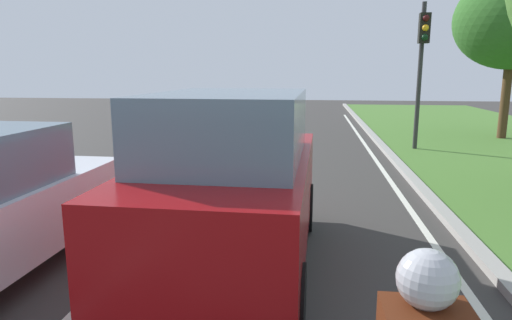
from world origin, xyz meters
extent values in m
plane|color=#383533|center=(0.00, 14.00, 0.00)|extent=(60.00, 60.00, 0.00)
cube|color=silver|center=(-0.70, 14.00, 0.00)|extent=(0.12, 32.00, 0.01)
cube|color=silver|center=(3.60, 14.00, 0.00)|extent=(0.12, 32.00, 0.01)
cube|color=#9E9B93|center=(4.10, 14.00, 0.06)|extent=(0.24, 48.00, 0.12)
cube|color=maroon|center=(0.78, 8.38, 0.93)|extent=(1.98, 4.53, 1.10)
cube|color=slate|center=(0.78, 8.23, 1.88)|extent=(1.75, 2.73, 0.80)
cylinder|color=black|center=(-0.07, 9.93, 0.38)|extent=(0.23, 0.76, 0.76)
cylinder|color=black|center=(1.68, 9.90, 0.38)|extent=(0.23, 0.76, 0.76)
cylinder|color=black|center=(-0.12, 6.87, 0.38)|extent=(0.23, 0.76, 0.76)
cylinder|color=black|center=(1.63, 6.84, 0.38)|extent=(0.23, 0.76, 0.76)
cylinder|color=black|center=(-3.01, 9.07, 0.32)|extent=(0.23, 0.64, 0.64)
cylinder|color=black|center=(-1.39, 9.05, 0.32)|extent=(0.23, 0.64, 0.64)
sphere|color=#B2B2B7|center=(2.30, 4.90, 1.60)|extent=(0.28, 0.28, 0.28)
cylinder|color=#2D2D2D|center=(5.07, 17.90, 2.31)|extent=(0.14, 0.14, 4.63)
cube|color=black|center=(5.07, 17.70, 3.83)|extent=(0.32, 0.24, 0.90)
sphere|color=#3F0F0F|center=(5.07, 17.57, 4.11)|extent=(0.20, 0.20, 0.20)
sphere|color=#F2AD19|center=(5.07, 17.57, 3.83)|extent=(0.20, 0.20, 0.20)
sphere|color=black|center=(5.07, 17.57, 3.55)|extent=(0.20, 0.20, 0.20)
cylinder|color=#4C331E|center=(8.84, 20.76, 1.40)|extent=(0.32, 0.32, 2.79)
camera|label=1|loc=(1.77, 2.94, 2.52)|focal=31.48mm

